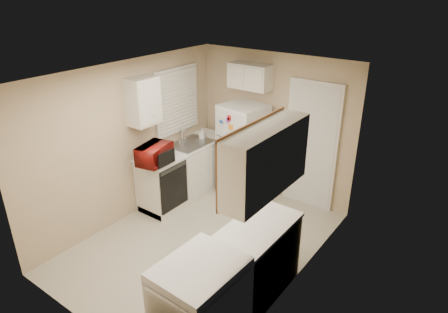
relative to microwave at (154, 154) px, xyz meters
The scene contains 19 objects.
floor 1.47m from the microwave, ahead, with size 3.80×3.80×0.00m, color beige.
ceiling 1.70m from the microwave, ahead, with size 3.80×3.80×0.00m, color white.
wall_left 0.44m from the microwave, 159.94° to the right, with size 3.80×3.80×0.00m, color tan.
wall_right 2.43m from the microwave, ahead, with size 3.80×3.80×0.00m, color tan.
wall_back 2.04m from the microwave, 59.99° to the left, with size 2.80×2.80×0.00m, color tan.
wall_front 2.28m from the microwave, 63.52° to the right, with size 2.80×2.80×0.00m, color tan.
left_counter 0.97m from the microwave, 96.28° to the left, with size 0.60×1.80×0.90m, color silver.
dishwasher 0.62m from the microwave, 37.77° to the left, with size 0.03×0.58×0.72m, color black.
sink 0.93m from the microwave, 95.25° to the left, with size 0.54×0.74×0.16m, color gray.
microwave is the anchor object (origin of this frame).
soap_bottle 1.20m from the microwave, 92.78° to the left, with size 0.09×0.09×0.20m, color white.
window_blinds 1.12m from the microwave, 110.69° to the left, with size 0.10×0.98×1.08m, color silver.
upper_cabinet_left 0.79m from the microwave, 161.11° to the left, with size 0.30×0.45×0.70m, color silver.
refrigerator 1.55m from the microwave, 64.27° to the left, with size 0.65×0.64×1.59m, color silver.
cabinet_over_fridge 1.97m from the microwave, 69.05° to the left, with size 0.70×0.30×0.40m, color silver.
interior_door 2.43m from the microwave, 45.06° to the left, with size 0.86×0.06×2.08m, color silver.
right_counter 2.39m from the microwave, 23.95° to the right, with size 0.60×2.00×0.90m, color silver.
stove 2.64m from the microwave, 35.57° to the right, with size 0.67×0.83×1.01m, color silver.
upper_cabinet_right 2.47m from the microwave, 15.77° to the right, with size 0.30×1.20×0.70m, color silver.
Camera 1 is at (3.02, -3.61, 3.43)m, focal length 32.00 mm.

